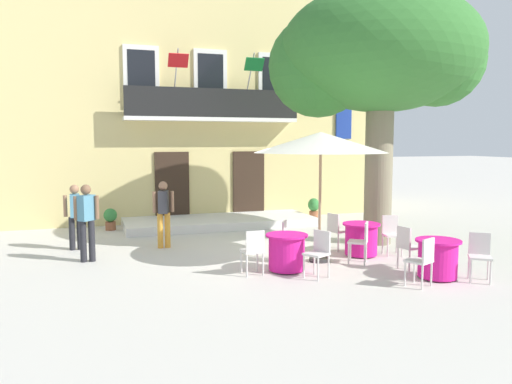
{
  "coord_description": "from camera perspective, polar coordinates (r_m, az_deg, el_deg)",
  "views": [
    {
      "loc": [
        -4.06,
        -11.12,
        2.66
      ],
      "look_at": [
        0.16,
        1.37,
        1.3
      ],
      "focal_mm": 34.99,
      "sensor_mm": 36.0,
      "label": 1
    }
  ],
  "objects": [
    {
      "name": "cafe_table_near_tree",
      "position": [
        10.28,
        3.52,
        -6.86
      ],
      "size": [
        0.86,
        0.86,
        0.76
      ],
      "color": "#DB1984",
      "rests_on": "ground"
    },
    {
      "name": "cafe_chair_near_tree_2",
      "position": [
        9.91,
        -0.29,
        -6.52
      ],
      "size": [
        0.41,
        0.41,
        0.91
      ],
      "color": "silver",
      "rests_on": "ground"
    },
    {
      "name": "cafe_chair_middle_2",
      "position": [
        10.44,
        24.21,
        -6.41
      ],
      "size": [
        0.56,
        0.56,
        0.91
      ],
      "color": "silver",
      "rests_on": "ground"
    },
    {
      "name": "plane_tree",
      "position": [
        13.35,
        13.74,
        14.86
      ],
      "size": [
        5.29,
        4.64,
        6.47
      ],
      "color": "#7F755B",
      "rests_on": "ground"
    },
    {
      "name": "ground_plane",
      "position": [
        12.13,
        1.36,
        -6.78
      ],
      "size": [
        120.0,
        120.0,
        0.0
      ],
      "primitive_type": "plane",
      "color": "beige"
    },
    {
      "name": "pedestrian_mid_plaza",
      "position": [
        11.54,
        -18.79,
        -2.86
      ],
      "size": [
        0.53,
        0.39,
        1.71
      ],
      "color": "#232328",
      "rests_on": "ground"
    },
    {
      "name": "cafe_chair_front_0",
      "position": [
        12.13,
        15.23,
        -4.43
      ],
      "size": [
        0.48,
        0.48,
        0.91
      ],
      "color": "silver",
      "rests_on": "ground"
    },
    {
      "name": "cafe_chair_middle_1",
      "position": [
        9.62,
        18.51,
        -7.22
      ],
      "size": [
        0.53,
        0.53,
        0.91
      ],
      "color": "silver",
      "rests_on": "ground"
    },
    {
      "name": "cafe_chair_middle_0",
      "position": [
        10.78,
        16.93,
        -5.77
      ],
      "size": [
        0.45,
        0.45,
        0.91
      ],
      "color": "silver",
      "rests_on": "ground"
    },
    {
      "name": "cafe_chair_front_2",
      "position": [
        11.08,
        11.94,
        -5.33
      ],
      "size": [
        0.56,
        0.56,
        0.91
      ],
      "color": "silver",
      "rests_on": "ground"
    },
    {
      "name": "pedestrian_by_tree",
      "position": [
        12.91,
        -19.97,
        -2.3
      ],
      "size": [
        0.53,
        0.34,
        1.6
      ],
      "color": "#232328",
      "rests_on": "ground"
    },
    {
      "name": "ground_planter_left",
      "position": [
        15.49,
        -16.31,
        -2.87
      ],
      "size": [
        0.39,
        0.39,
        0.65
      ],
      "color": "#995638",
      "rests_on": "ground"
    },
    {
      "name": "cafe_chair_near_tree_0",
      "position": [
        9.86,
        7.18,
        -6.63
      ],
      "size": [
        0.54,
        0.54,
        0.91
      ],
      "color": "silver",
      "rests_on": "ground"
    },
    {
      "name": "ground_planter_right",
      "position": [
        16.86,
        6.61,
        -1.81
      ],
      "size": [
        0.39,
        0.39,
        0.74
      ],
      "color": "#995638",
      "rests_on": "ground"
    },
    {
      "name": "building_facade",
      "position": [
        18.55,
        -6.68,
        9.22
      ],
      "size": [
        13.0,
        5.09,
        7.5
      ],
      "color": "#DBC67F",
      "rests_on": "ground"
    },
    {
      "name": "pedestrian_near_entrance",
      "position": [
        12.56,
        -10.53,
        -2.08
      ],
      "size": [
        0.53,
        0.39,
        1.66
      ],
      "color": "gold",
      "rests_on": "ground"
    },
    {
      "name": "cafe_umbrella",
      "position": [
        10.92,
        7.41,
        5.59
      ],
      "size": [
        2.9,
        2.9,
        2.85
      ],
      "color": "#997A56",
      "rests_on": "ground"
    },
    {
      "name": "cafe_table_middle",
      "position": [
        10.34,
        20.06,
        -7.15
      ],
      "size": [
        0.86,
        0.86,
        0.76
      ],
      "color": "#DB1984",
      "rests_on": "ground"
    },
    {
      "name": "entrance_step_platform",
      "position": [
        15.72,
        -4.18,
        -3.41
      ],
      "size": [
        5.86,
        2.2,
        0.25
      ],
      "primitive_type": "cube",
      "color": "silver",
      "rests_on": "ground"
    },
    {
      "name": "cafe_chair_near_tree_1",
      "position": [
        10.99,
        3.78,
        -5.3
      ],
      "size": [
        0.55,
        0.55,
        0.91
      ],
      "color": "silver",
      "rests_on": "ground"
    },
    {
      "name": "cafe_chair_front_1",
      "position": [
        12.29,
        9.16,
        -4.17
      ],
      "size": [
        0.49,
        0.49,
        0.91
      ],
      "color": "silver",
      "rests_on": "ground"
    },
    {
      "name": "cafe_table_front",
      "position": [
        11.85,
        11.93,
        -5.28
      ],
      "size": [
        0.86,
        0.86,
        0.76
      ],
      "color": "#DB1984",
      "rests_on": "ground"
    }
  ]
}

